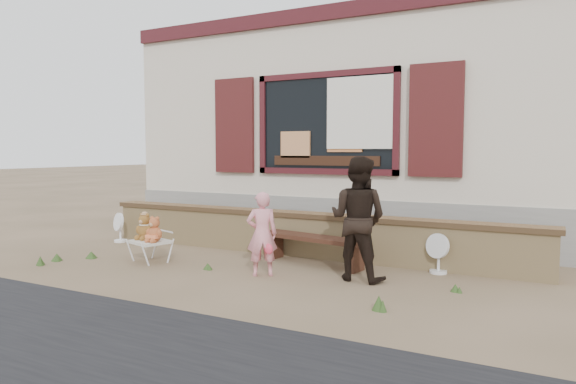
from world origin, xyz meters
The scene contains 12 objects.
ground centered at (0.00, 0.00, 0.00)m, with size 80.00×80.00×0.00m, color brown.
shopfront centered at (0.00, 4.49, 2.00)m, with size 8.04×5.13×4.00m.
brick_wall centered at (0.00, 1.00, 0.34)m, with size 7.10×0.36×0.67m.
bench centered at (0.44, 0.52, 0.30)m, with size 1.63×0.63×0.41m.
folding_chair centered at (-1.71, -0.41, 0.28)m, with size 0.62×0.58×0.31m.
teddy_bear_left centered at (-1.84, -0.37, 0.51)m, with size 0.28×0.25×0.39m, color brown, non-canonical shape.
teddy_bear_right centered at (-1.57, -0.45, 0.50)m, with size 0.27×0.23×0.37m, color #9B4F2B, non-canonical shape.
child centered at (0.13, -0.37, 0.54)m, with size 0.39×0.26×1.08m, color pink.
adult centered at (1.28, 0.00, 0.76)m, with size 0.74×0.58×1.52m, color black.
fan_left centered at (-3.30, 0.58, 0.26)m, with size 0.33×0.22×0.52m.
fan_right centered at (2.11, 0.80, 0.26)m, with size 0.34×0.22×0.53m.
grass_tufts centered at (-1.08, -0.82, 0.06)m, with size 5.56×1.38×0.15m.
Camera 1 is at (3.41, -5.94, 1.59)m, focal length 32.00 mm.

